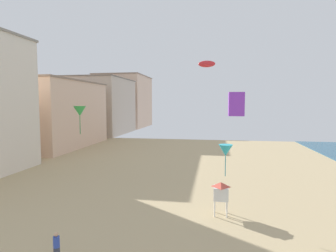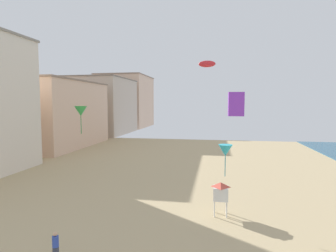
# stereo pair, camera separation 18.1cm
# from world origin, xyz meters

# --- Properties ---
(boardwalk_hotel_mid) EXTENTS (15.52, 22.20, 12.92)m
(boardwalk_hotel_mid) POSITION_xyz_m (-25.12, 45.07, 6.46)
(boardwalk_hotel_mid) COLOR beige
(boardwalk_hotel_mid) RESTS_ON ground
(boardwalk_hotel_far) EXTENTS (15.88, 20.77, 15.50)m
(boardwalk_hotel_far) POSITION_xyz_m (-25.12, 69.34, 7.75)
(boardwalk_hotel_far) COLOR #C6B29E
(boardwalk_hotel_far) RESTS_ON ground
(boardwalk_hotel_distant) EXTENTS (16.21, 21.45, 18.38)m
(boardwalk_hotel_distant) POSITION_xyz_m (-25.12, 91.78, 9.20)
(boardwalk_hotel_distant) COLOR beige
(boardwalk_hotel_distant) RESTS_ON ground
(kite_flyer) EXTENTS (0.34, 0.34, 1.64)m
(kite_flyer) POSITION_xyz_m (-1.19, 8.65, 0.92)
(kite_flyer) COLOR #383D4C
(kite_flyer) RESTS_ON ground
(lifeguard_stand) EXTENTS (1.10, 1.10, 2.55)m
(lifeguard_stand) POSITION_xyz_m (7.69, 16.45, 1.84)
(lifeguard_stand) COLOR white
(lifeguard_stand) RESTS_ON ground
(kite_purple_box) EXTENTS (1.08, 1.08, 1.69)m
(kite_purple_box) POSITION_xyz_m (8.65, 15.84, 8.48)
(kite_purple_box) COLOR purple
(kite_green_delta_2) EXTENTS (1.68, 1.68, 3.81)m
(kite_green_delta_2) POSITION_xyz_m (-10.84, 30.31, 7.47)
(kite_green_delta_2) COLOR green
(kite_cyan_delta) EXTENTS (1.05, 1.05, 2.38)m
(kite_cyan_delta) POSITION_xyz_m (7.98, 16.16, 5.05)
(kite_cyan_delta) COLOR #2DB7CC
(kite_red_parafoil) EXTENTS (1.62, 0.45, 0.63)m
(kite_red_parafoil) POSITION_xyz_m (6.34, 22.58, 12.30)
(kite_red_parafoil) COLOR red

